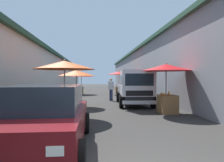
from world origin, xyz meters
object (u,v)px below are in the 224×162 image
object	(u,v)px
fruit_stall_far_left	(76,79)
hatchback_car	(46,116)
fruit_stall_near_right	(119,76)
fruit_stall_near_left	(166,77)
fruit_stall_far_right	(63,73)
delivery_truck	(135,88)
vendor_by_crates	(111,88)
parked_scooter	(72,93)
fruit_stall_mid_lane	(81,77)

from	to	relation	value
fruit_stall_far_left	hatchback_car	world-z (taller)	fruit_stall_far_left
fruit_stall_near_right	fruit_stall_near_left	bearing A→B (deg)	-175.74
fruit_stall_far_right	fruit_stall_near_right	bearing A→B (deg)	-17.04
fruit_stall_far_left	delivery_truck	bearing A→B (deg)	-91.92
fruit_stall_near_right	delivery_truck	xyz separation A→B (m)	(-9.02, 0.11, -0.85)
hatchback_car	vendor_by_crates	distance (m)	10.29
fruit_stall_far_left	delivery_truck	world-z (taller)	fruit_stall_far_left
fruit_stall_near_left	fruit_stall_near_right	xyz separation A→B (m)	(11.46, 0.85, 0.19)
fruit_stall_near_left	delivery_truck	distance (m)	2.70
delivery_truck	fruit_stall_near_right	bearing A→B (deg)	-0.72
fruit_stall_far_right	hatchback_car	distance (m)	3.87
fruit_stall_near_right	hatchback_car	xyz separation A→B (m)	(-15.94, 3.60, -1.15)
vendor_by_crates	parked_scooter	world-z (taller)	vendor_by_crates
delivery_truck	vendor_by_crates	bearing A→B (deg)	20.68
delivery_truck	vendor_by_crates	xyz separation A→B (m)	(3.11, 1.17, -0.08)
fruit_stall_mid_lane	delivery_truck	distance (m)	10.31
fruit_stall_far_left	fruit_stall_near_left	xyz separation A→B (m)	(-2.55, -4.39, 0.13)
fruit_stall_near_left	hatchback_car	bearing A→B (deg)	135.19
fruit_stall_near_left	hatchback_car	world-z (taller)	fruit_stall_near_left
fruit_stall_far_right	delivery_truck	bearing A→B (deg)	-48.59
fruit_stall_far_left	vendor_by_crates	world-z (taller)	fruit_stall_far_left
fruit_stall_far_right	delivery_truck	world-z (taller)	fruit_stall_far_right
fruit_stall_near_right	fruit_stall_mid_lane	bearing A→B (deg)	82.05
fruit_stall_far_right	hatchback_car	world-z (taller)	fruit_stall_far_right
fruit_stall_near_left	fruit_stall_near_right	distance (m)	11.49
fruit_stall_far_right	fruit_stall_near_left	world-z (taller)	fruit_stall_far_right
fruit_stall_far_left	hatchback_car	distance (m)	7.08
fruit_stall_mid_lane	vendor_by_crates	distance (m)	7.00
delivery_truck	fruit_stall_mid_lane	bearing A→B (deg)	21.46
parked_scooter	fruit_stall_mid_lane	bearing A→B (deg)	-6.60
vendor_by_crates	fruit_stall_near_right	bearing A→B (deg)	-12.29
delivery_truck	parked_scooter	xyz separation A→B (m)	(5.51, 4.23, -0.59)
fruit_stall_mid_lane	fruit_stall_near_left	world-z (taller)	fruit_stall_mid_lane
fruit_stall_far_right	fruit_stall_near_right	distance (m)	12.79
fruit_stall_far_left	hatchback_car	xyz separation A→B (m)	(-7.03, 0.07, -0.82)
hatchback_car	parked_scooter	size ratio (longest dim) A/B	2.31
fruit_stall_near_right	parked_scooter	distance (m)	5.77
fruit_stall_far_left	fruit_stall_near_right	size ratio (longest dim) A/B	0.90
fruit_stall_mid_lane	fruit_stall_far_right	xyz separation A→B (m)	(-12.77, -0.12, 0.00)
fruit_stall_far_left	fruit_stall_near_right	distance (m)	9.59
fruit_stall_far_right	fruit_stall_mid_lane	bearing A→B (deg)	0.55
fruit_stall_far_left	fruit_stall_far_right	world-z (taller)	fruit_stall_far_right
fruit_stall_far_left	fruit_stall_far_right	xyz separation A→B (m)	(-3.32, 0.22, 0.28)
fruit_stall_near_left	fruit_stall_mid_lane	bearing A→B (deg)	21.50
fruit_stall_far_left	vendor_by_crates	bearing A→B (deg)	-36.82
fruit_stall_near_left	vendor_by_crates	world-z (taller)	fruit_stall_near_left
delivery_truck	fruit_stall_far_left	bearing A→B (deg)	88.08
fruit_stall_near_left	fruit_stall_near_right	size ratio (longest dim) A/B	0.98
fruit_stall_far_right	vendor_by_crates	size ratio (longest dim) A/B	1.51
fruit_stall_far_left	fruit_stall_near_right	world-z (taller)	fruit_stall_near_right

